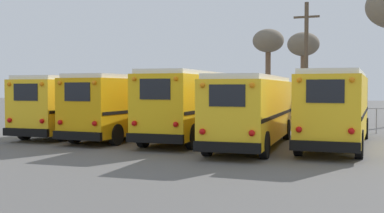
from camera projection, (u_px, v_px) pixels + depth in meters
name	position (u px, v px, depth m)	size (l,w,h in m)	color
ground_plane	(188.00, 141.00, 23.07)	(160.00, 160.00, 0.00)	#5B5956
school_bus_0	(80.00, 103.00, 26.38)	(2.83, 9.50, 3.15)	yellow
school_bus_1	(135.00, 104.00, 25.16)	(2.61, 10.34, 3.19)	#E5A00C
school_bus_2	(195.00, 103.00, 23.77)	(2.89, 10.30, 3.33)	yellow
school_bus_3	(252.00, 108.00, 20.80)	(2.89, 9.53, 3.07)	yellow
school_bus_4	(337.00, 106.00, 21.01)	(2.47, 9.99, 3.25)	yellow
utility_pole	(306.00, 61.00, 33.94)	(1.80, 0.29, 8.58)	brown
bare_tree_0	(303.00, 47.00, 37.17)	(2.46, 2.46, 6.85)	brown
bare_tree_2	(268.00, 44.00, 39.77)	(2.58, 2.58, 7.43)	brown
fence_line	(232.00, 113.00, 29.84)	(21.64, 0.06, 1.42)	#939399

